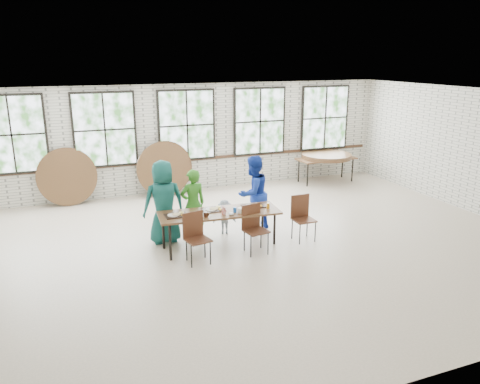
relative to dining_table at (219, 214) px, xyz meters
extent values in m
plane|color=beige|center=(0.51, -0.23, -0.69)|extent=(12.00, 12.00, 0.00)
plane|color=white|center=(0.51, -0.23, 2.31)|extent=(12.00, 12.00, 0.00)
plane|color=silver|center=(0.51, 4.27, 0.81)|extent=(12.00, 0.00, 12.00)
plane|color=silver|center=(0.51, -4.73, 0.81)|extent=(12.00, 0.00, 12.00)
plane|color=silver|center=(6.51, -0.23, 0.81)|extent=(0.00, 9.00, 9.00)
cube|color=#422819|center=(0.51, 4.24, 0.21)|extent=(11.80, 0.05, 0.08)
cube|color=black|center=(-3.89, 4.21, 1.19)|extent=(1.62, 0.05, 1.97)
cube|color=white|center=(-3.89, 4.18, 1.19)|extent=(1.50, 0.01, 1.85)
cube|color=black|center=(-1.69, 4.21, 1.19)|extent=(1.62, 0.05, 1.97)
cube|color=white|center=(-1.69, 4.18, 1.19)|extent=(1.50, 0.01, 1.85)
cube|color=black|center=(0.51, 4.21, 1.19)|extent=(1.62, 0.05, 1.97)
cube|color=white|center=(0.51, 4.18, 1.19)|extent=(1.50, 0.01, 1.85)
cube|color=black|center=(2.71, 4.21, 1.19)|extent=(1.62, 0.05, 1.97)
cube|color=white|center=(2.71, 4.18, 1.19)|extent=(1.50, 0.01, 1.85)
cube|color=black|center=(4.91, 4.21, 1.19)|extent=(1.62, 0.05, 1.97)
cube|color=white|center=(4.91, 4.18, 1.19)|extent=(1.50, 0.01, 1.85)
cube|color=brown|center=(0.00, 0.00, 0.03)|extent=(2.46, 1.01, 0.04)
cylinder|color=black|center=(-1.08, -0.30, -0.34)|extent=(0.05, 0.05, 0.70)
cylinder|color=black|center=(-1.08, 0.30, -0.34)|extent=(0.05, 0.05, 0.70)
cylinder|color=black|center=(1.08, -0.30, -0.34)|extent=(0.05, 0.05, 0.70)
cylinder|color=black|center=(1.08, 0.30, -0.34)|extent=(0.05, 0.05, 0.70)
cube|color=#4F2B1A|center=(-0.62, -0.59, -0.24)|extent=(0.49, 0.48, 0.03)
cube|color=#4F2B1A|center=(-0.66, -0.40, 0.01)|extent=(0.42, 0.11, 0.50)
cylinder|color=black|center=(-0.80, -0.76, -0.47)|extent=(0.02, 0.02, 0.44)
cylinder|color=black|center=(-0.80, -0.42, -0.47)|extent=(0.02, 0.02, 0.44)
cylinder|color=black|center=(-0.44, -0.76, -0.47)|extent=(0.02, 0.02, 0.44)
cylinder|color=black|center=(-0.44, -0.42, -0.47)|extent=(0.02, 0.02, 0.44)
cube|color=#4F2B1A|center=(0.56, -0.56, -0.24)|extent=(0.48, 0.47, 0.03)
cube|color=#4F2B1A|center=(0.53, -0.37, 0.01)|extent=(0.42, 0.10, 0.50)
cylinder|color=black|center=(0.38, -0.73, -0.47)|extent=(0.02, 0.02, 0.44)
cylinder|color=black|center=(0.38, -0.39, -0.47)|extent=(0.02, 0.02, 0.44)
cylinder|color=black|center=(0.74, -0.73, -0.47)|extent=(0.02, 0.02, 0.44)
cylinder|color=black|center=(0.74, -0.39, -0.47)|extent=(0.02, 0.02, 0.44)
cube|color=#4F2B1A|center=(1.74, -0.33, -0.24)|extent=(0.42, 0.40, 0.03)
cube|color=#4F2B1A|center=(1.74, -0.14, 0.01)|extent=(0.42, 0.03, 0.50)
cylinder|color=black|center=(1.56, -0.50, -0.47)|extent=(0.02, 0.02, 0.44)
cylinder|color=black|center=(1.56, -0.16, -0.47)|extent=(0.02, 0.02, 0.44)
cylinder|color=black|center=(1.92, -0.50, -0.47)|extent=(0.02, 0.02, 0.44)
cylinder|color=black|center=(1.92, -0.16, -0.47)|extent=(0.02, 0.02, 0.44)
imported|color=#185B52|center=(-0.97, 0.65, 0.18)|extent=(0.85, 0.56, 1.73)
imported|color=#317C21|center=(-0.36, 0.65, 0.06)|extent=(0.58, 0.41, 1.50)
imported|color=#142840|center=(0.34, 0.65, -0.31)|extent=(0.55, 0.40, 0.76)
imported|color=#1836AB|center=(1.00, 0.65, 0.15)|extent=(1.00, 0.90, 1.67)
cube|color=brown|center=(4.68, 3.63, 0.03)|extent=(1.83, 0.84, 0.04)
cylinder|color=black|center=(3.90, 3.35, -0.34)|extent=(0.04, 0.04, 0.70)
cylinder|color=black|center=(3.90, 3.90, -0.34)|extent=(0.04, 0.04, 0.70)
cylinder|color=black|center=(5.46, 3.35, -0.34)|extent=(0.04, 0.04, 0.70)
cylinder|color=black|center=(5.46, 3.90, -0.34)|extent=(0.04, 0.04, 0.70)
cube|color=black|center=(-0.86, 0.07, 0.06)|extent=(0.44, 0.33, 0.02)
cube|color=black|center=(-0.07, 0.14, 0.06)|extent=(0.44, 0.33, 0.02)
cube|color=black|center=(0.76, 0.06, 0.06)|extent=(0.44, 0.33, 0.02)
cylinder|color=black|center=(-0.34, -0.19, 0.10)|extent=(0.09, 0.09, 0.09)
cube|color=red|center=(0.03, -0.17, 0.11)|extent=(0.06, 0.07, 0.11)
cylinder|color=blue|center=(0.28, -0.14, 0.10)|extent=(0.07, 0.07, 0.10)
cylinder|color=orange|center=(1.00, -0.15, 0.11)|extent=(0.07, 0.07, 0.11)
cylinder|color=white|center=(0.39, -0.21, 0.10)|extent=(0.17, 0.17, 0.10)
ellipsoid|color=white|center=(-0.50, -0.22, 0.08)|extent=(0.11, 0.11, 0.05)
ellipsoid|color=white|center=(0.15, -0.27, 0.08)|extent=(0.11, 0.11, 0.05)
ellipsoid|color=white|center=(0.56, -0.01, 0.08)|extent=(0.11, 0.11, 0.05)
cylinder|color=brown|center=(4.68, 3.63, 0.07)|extent=(1.50, 1.50, 0.04)
cylinder|color=brown|center=(4.68, 3.63, 0.12)|extent=(1.50, 1.50, 0.04)
cylinder|color=brown|center=(4.68, 3.63, 0.16)|extent=(1.50, 1.50, 0.04)
cylinder|color=brown|center=(-2.73, 4.07, 0.05)|extent=(1.50, 0.33, 1.48)
cylinder|color=brown|center=(-0.17, 4.07, 0.05)|extent=(1.50, 0.19, 1.50)
cylinder|color=brown|center=(-0.23, 3.97, 0.05)|extent=(1.50, 0.24, 1.49)
camera|label=1|loc=(-2.83, -8.36, 3.04)|focal=35.00mm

